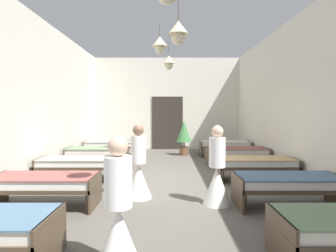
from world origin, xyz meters
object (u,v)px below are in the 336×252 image
at_px(bed_right_row_2, 257,163).
at_px(bed_left_row_2, 79,163).
at_px(bed_left_row_3, 99,152).
at_px(nurse_far_aisle, 120,222).
at_px(bed_right_row_1, 290,183).
at_px(bed_right_row_4, 225,145).
at_px(nurse_mid_aisle, 140,172).
at_px(bed_left_row_4, 111,145).
at_px(nurse_near_aisle, 218,176).
at_px(bed_left_row_1, 45,183).
at_px(bed_right_row_3, 238,152).
at_px(potted_plant, 185,134).

bearing_deg(bed_right_row_2, bed_left_row_2, 180.00).
bearing_deg(bed_left_row_3, nurse_far_aisle, -73.56).
distance_m(bed_right_row_2, nurse_far_aisle, 4.76).
bearing_deg(bed_right_row_1, bed_right_row_4, 90.00).
height_order(bed_right_row_4, nurse_mid_aisle, nurse_mid_aisle).
relative_size(bed_left_row_4, nurse_near_aisle, 1.28).
relative_size(bed_left_row_1, nurse_near_aisle, 1.28).
bearing_deg(bed_left_row_1, bed_right_row_4, 52.15).
xyz_separation_m(bed_left_row_1, bed_right_row_2, (4.43, 1.90, 0.00)).
xyz_separation_m(bed_right_row_3, nurse_near_aisle, (-1.28, -3.67, 0.09)).
bearing_deg(bed_right_row_2, bed_right_row_1, -90.00).
relative_size(bed_left_row_1, bed_right_row_2, 1.00).
height_order(bed_right_row_2, bed_left_row_3, same).
xyz_separation_m(bed_right_row_2, bed_left_row_3, (-4.43, 1.90, 0.00)).
distance_m(bed_left_row_1, nurse_near_aisle, 3.16).
relative_size(bed_left_row_4, bed_right_row_4, 1.00).
xyz_separation_m(nurse_near_aisle, nurse_far_aisle, (-1.44, -2.13, 0.00)).
relative_size(bed_left_row_1, bed_left_row_2, 1.00).
distance_m(nurse_far_aisle, potted_plant, 8.00).
relative_size(bed_right_row_1, bed_left_row_4, 1.00).
distance_m(nurse_mid_aisle, nurse_far_aisle, 2.52).
xyz_separation_m(bed_left_row_2, nurse_far_aisle, (1.71, -3.90, 0.09)).
distance_m(bed_right_row_3, nurse_near_aisle, 3.89).
xyz_separation_m(bed_right_row_3, nurse_mid_aisle, (-2.77, -3.28, 0.09)).
distance_m(bed_left_row_1, nurse_mid_aisle, 1.74).
bearing_deg(nurse_near_aisle, bed_left_row_3, 111.03).
bearing_deg(nurse_near_aisle, bed_left_row_4, 99.89).
xyz_separation_m(bed_right_row_2, nurse_far_aisle, (-2.72, -3.90, 0.09)).
distance_m(bed_left_row_1, nurse_far_aisle, 2.64).
height_order(bed_right_row_1, bed_right_row_3, same).
relative_size(bed_left_row_1, bed_right_row_4, 1.00).
distance_m(bed_left_row_3, nurse_far_aisle, 6.05).
bearing_deg(bed_right_row_2, bed_right_row_4, 90.00).
xyz_separation_m(bed_right_row_1, nurse_far_aisle, (-2.72, -2.00, 0.09)).
distance_m(nurse_near_aisle, nurse_far_aisle, 2.57).
relative_size(bed_left_row_2, bed_right_row_3, 1.00).
bearing_deg(bed_right_row_1, bed_right_row_2, 90.00).
relative_size(bed_left_row_1, nurse_far_aisle, 1.28).
xyz_separation_m(bed_left_row_3, potted_plant, (2.88, 2.11, 0.40)).
height_order(bed_right_row_2, bed_right_row_4, same).
relative_size(bed_left_row_2, bed_left_row_4, 1.00).
distance_m(bed_left_row_3, nurse_near_aisle, 4.84).
relative_size(bed_right_row_4, nurse_mid_aisle, 1.28).
distance_m(bed_left_row_4, nurse_near_aisle, 6.40).
bearing_deg(bed_left_row_2, bed_right_row_3, 23.21).
bearing_deg(bed_right_row_1, bed_left_row_4, 127.85).
height_order(bed_left_row_2, bed_right_row_4, same).
height_order(bed_left_row_1, bed_left_row_3, same).
bearing_deg(bed_left_row_1, nurse_near_aisle, 2.31).
distance_m(bed_left_row_2, bed_left_row_3, 1.90).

